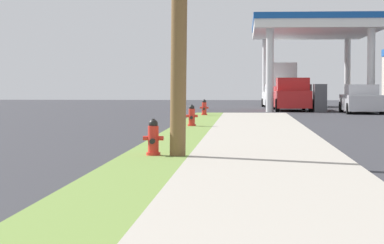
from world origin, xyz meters
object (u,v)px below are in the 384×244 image
Objects in this scene: fire_hydrant_second at (153,139)px; truck_black_at_forecourt at (281,86)px; fire_hydrant_fourth at (204,108)px; car_silver_by_near_pump at (361,100)px; fire_hydrant_third at (192,117)px; car_white_by_far_pump at (278,97)px; truck_red_on_apron at (291,95)px.

fire_hydrant_second is 0.12× the size of truck_black_at_forecourt.
car_silver_by_near_pump is at bearing 36.71° from fire_hydrant_fourth.
truck_black_at_forecourt is (4.41, 30.56, 1.04)m from fire_hydrant_third.
fire_hydrant_second and fire_hydrant_third have the same top height.
fire_hydrant_third is at bearing -89.45° from fire_hydrant_fourth.
fire_hydrant_fourth is (-0.10, 21.60, 0.00)m from fire_hydrant_second.
car_silver_by_near_pump is 11.27m from car_white_by_far_pump.
truck_black_at_forecourt reaches higher than car_white_by_far_pump.
fire_hydrant_third is 18.14m from car_silver_by_near_pump.
car_white_by_far_pump is at bearing 83.96° from fire_hydrant_second.
fire_hydrant_fourth is 0.17× the size of car_silver_by_near_pump.
car_silver_by_near_pump is at bearing 73.66° from fire_hydrant_second.
fire_hydrant_fourth is 0.14× the size of truck_red_on_apron.
car_white_by_far_pump is at bearing 81.36° from fire_hydrant_third.
fire_hydrant_fourth is 0.12× the size of truck_black_at_forecourt.
fire_hydrant_fourth is at bearing -143.29° from car_silver_by_near_pump.
truck_black_at_forecourt is (-3.73, 14.35, 0.77)m from car_silver_by_near_pump.
fire_hydrant_third is at bearing -102.79° from truck_red_on_apron.
car_silver_by_near_pump is 0.83× the size of truck_red_on_apron.
fire_hydrant_fourth is 17.16m from car_white_by_far_pump.
fire_hydrant_second is at bearing -89.72° from fire_hydrant_fourth.
car_silver_by_near_pump is (8.14, 16.20, 0.28)m from fire_hydrant_third.
truck_red_on_apron is at bearing 81.79° from fire_hydrant_second.
truck_black_at_forecourt reaches higher than car_silver_by_near_pump.
car_white_by_far_pump is 0.72× the size of truck_black_at_forecourt.
truck_black_at_forecourt reaches higher than fire_hydrant_second.
fire_hydrant_second is 38.46m from car_white_by_far_pump.
car_white_by_far_pump is at bearing -95.28° from truck_black_at_forecourt.
car_white_by_far_pump is at bearing 75.99° from fire_hydrant_fourth.
car_white_by_far_pump is (4.05, 38.25, 0.28)m from fire_hydrant_second.
fire_hydrant_second is 32.09m from truck_red_on_apron.
fire_hydrant_fourth is (-0.10, 10.06, 0.00)m from fire_hydrant_third.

